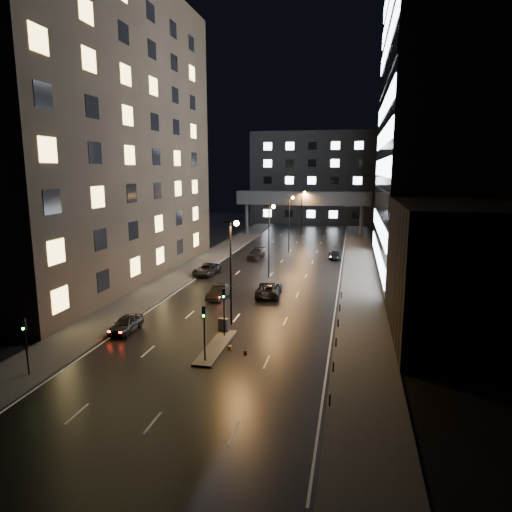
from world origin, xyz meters
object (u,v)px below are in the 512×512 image
object	(u,v)px
car_away_a	(126,324)
car_toward_b	(335,255)
car_away_b	(220,292)
car_away_c	(207,269)
car_toward_a	(269,289)
car_away_d	(256,254)
utility_cabinet	(224,325)

from	to	relation	value
car_away_a	car_toward_b	bearing A→B (deg)	66.78
car_away_b	car_away_c	world-z (taller)	car_away_c
car_away_a	car_toward_a	size ratio (longest dim) A/B	0.75
car_away_d	car_toward_a	bearing A→B (deg)	-73.19
car_toward_a	utility_cabinet	xyz separation A→B (m)	(-1.81, -13.13, -0.07)
car_away_b	car_toward_a	distance (m)	5.89
car_toward_a	car_toward_b	size ratio (longest dim) A/B	1.25
car_away_a	car_away_d	bearing A→B (deg)	83.62
car_away_a	utility_cabinet	world-z (taller)	car_away_a
car_toward_a	utility_cabinet	bearing A→B (deg)	77.90
car_toward_a	utility_cabinet	distance (m)	13.26
car_away_d	utility_cabinet	xyz separation A→B (m)	(4.49, -35.46, -0.05)
car_toward_b	utility_cabinet	distance (m)	39.12
car_away_b	utility_cabinet	distance (m)	11.50
car_toward_a	utility_cabinet	size ratio (longest dim) A/B	4.94
car_toward_a	car_toward_b	xyz separation A→B (m)	(6.73, 25.05, -0.13)
car_away_a	car_away_c	distance (m)	23.90
car_away_a	car_away_c	xyz separation A→B (m)	(0.00, 23.90, 0.03)
car_away_c	car_toward_b	size ratio (longest dim) A/B	1.19
car_away_c	car_away_d	xyz separation A→B (m)	(4.41, 13.27, 0.01)
car_away_c	utility_cabinet	xyz separation A→B (m)	(8.90, -22.19, -0.04)
car_away_c	car_toward_a	distance (m)	14.03
car_away_c	car_away_d	world-z (taller)	car_away_d
car_away_b	utility_cabinet	world-z (taller)	car_away_b
car_toward_a	car_away_c	bearing A→B (deg)	-44.44
car_away_b	car_away_d	distance (m)	24.56
car_away_a	utility_cabinet	bearing A→B (deg)	11.30
car_away_a	car_away_d	world-z (taller)	car_away_d
car_away_a	car_away_d	distance (m)	37.43
car_away_a	car_toward_b	size ratio (longest dim) A/B	0.93
car_away_b	car_away_d	size ratio (longest dim) A/B	0.85
car_away_b	car_away_c	size ratio (longest dim) A/B	0.83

